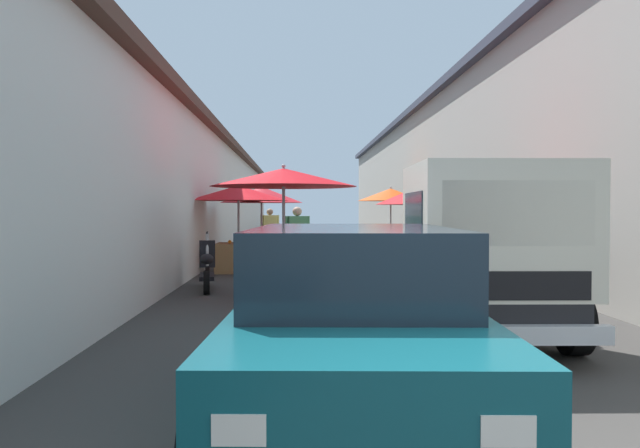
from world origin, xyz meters
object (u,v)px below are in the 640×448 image
at_px(fruit_stall_mid_lane, 237,205).
at_px(parked_scooter, 207,267).
at_px(fruit_stall_far_right, 391,199).
at_px(hatchback_car, 353,319).
at_px(fruit_stall_far_left, 285,197).
at_px(plastic_stool, 291,255).
at_px(fruit_stall_near_right, 443,204).
at_px(vendor_in_shade, 297,235).
at_px(vendor_by_crates, 270,229).
at_px(delivery_truck, 476,255).
at_px(fruit_stall_near_left, 262,201).

xyz_separation_m(fruit_stall_mid_lane, parked_scooter, (-3.11, 0.28, -1.24)).
xyz_separation_m(fruit_stall_far_right, hatchback_car, (-17.51, 3.18, -1.24)).
distance_m(fruit_stall_far_left, plastic_stool, 5.67).
xyz_separation_m(fruit_stall_near_right, vendor_in_shade, (4.00, 2.55, -0.73)).
distance_m(fruit_stall_far_right, vendor_by_crates, 5.29).
relative_size(fruit_stall_near_right, delivery_truck, 0.47).
xyz_separation_m(fruit_stall_far_right, parked_scooter, (-10.43, 5.38, -1.53)).
relative_size(delivery_truck, plastic_stool, 11.43).
bearing_deg(fruit_stall_mid_lane, parked_scooter, 174.77).
bearing_deg(fruit_stall_near_left, delivery_truck, -162.52).
bearing_deg(hatchback_car, parked_scooter, 17.31).
distance_m(parked_scooter, plastic_stool, 4.82).
height_order(fruit_stall_far_right, parked_scooter, fruit_stall_far_right).
relative_size(fruit_stall_mid_lane, vendor_by_crates, 1.55).
height_order(hatchback_car, parked_scooter, hatchback_car).
height_order(fruit_stall_far_left, vendor_by_crates, fruit_stall_far_left).
height_order(vendor_in_shade, plastic_stool, vendor_in_shade).
bearing_deg(fruit_stall_far_right, fruit_stall_far_left, 161.46).
bearing_deg(vendor_by_crates, vendor_in_shade, -170.35).
bearing_deg(plastic_stool, vendor_in_shade, -174.86).
xyz_separation_m(fruit_stall_near_right, delivery_truck, (-3.17, 0.40, -0.65)).
height_order(vendor_by_crates, parked_scooter, vendor_by_crates).
distance_m(delivery_truck, plastic_stool, 9.49).
height_order(parked_scooter, plastic_stool, parked_scooter).
relative_size(fruit_stall_near_right, fruit_stall_far_right, 0.93).
bearing_deg(fruit_stall_far_right, fruit_stall_near_right, 175.00).
bearing_deg(fruit_stall_mid_lane, hatchback_car, -169.33).
height_order(fruit_stall_near_right, vendor_in_shade, fruit_stall_near_right).
height_order(fruit_stall_far_left, parked_scooter, fruit_stall_far_left).
height_order(fruit_stall_near_right, fruit_stall_mid_lane, fruit_stall_mid_lane).
height_order(hatchback_car, plastic_stool, hatchback_car).
xyz_separation_m(hatchback_car, parked_scooter, (7.07, 2.20, -0.29)).
relative_size(parked_scooter, plastic_stool, 3.88).
xyz_separation_m(fruit_stall_far_left, vendor_in_shade, (3.47, -0.22, -0.86)).
distance_m(fruit_stall_near_left, fruit_stall_far_right, 6.83).
height_order(fruit_stall_mid_lane, parked_scooter, fruit_stall_mid_lane).
bearing_deg(fruit_stall_mid_lane, fruit_stall_far_right, -34.84).
relative_size(fruit_stall_near_right, fruit_stall_mid_lane, 0.93).
distance_m(vendor_in_shade, plastic_stool, 2.11).
relative_size(fruit_stall_far_right, hatchback_car, 0.63).
xyz_separation_m(fruit_stall_near_right, parked_scooter, (1.46, 4.34, -1.24)).
distance_m(fruit_stall_mid_lane, hatchback_car, 10.41).
relative_size(fruit_stall_far_left, vendor_by_crates, 1.65).
relative_size(fruit_stall_far_left, hatchback_car, 0.67).
relative_size(fruit_stall_mid_lane, fruit_stall_near_left, 1.05).
distance_m(fruit_stall_mid_lane, vendor_by_crates, 4.84).
distance_m(fruit_stall_far_right, vendor_in_shade, 8.74).
distance_m(fruit_stall_near_left, plastic_stool, 1.93).
height_order(fruit_stall_mid_lane, plastic_stool, fruit_stall_mid_lane).
distance_m(fruit_stall_far_right, parked_scooter, 11.84).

